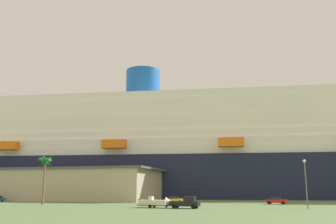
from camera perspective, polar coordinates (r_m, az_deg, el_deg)
The scene contains 9 objects.
ground_plane at distance 108.24m, azimuth 4.91°, elevation -13.81°, with size 600.00×600.00×0.00m, color #567042.
cruise_ship at distance 136.65m, azimuth 10.17°, elevation -6.89°, with size 265.70×62.87×58.45m.
terminal_building at distance 122.04m, azimuth -18.07°, elevation -10.82°, with size 69.91×27.90×9.48m.
pickup_truck at distance 69.35m, azimuth 2.84°, elevation -14.11°, with size 5.79×2.78×2.20m.
small_boat_on_trailer at distance 71.29m, azimuth -1.73°, elevation -14.12°, with size 7.83×2.78×2.15m.
palm_tree at distance 88.77m, azimuth -18.82°, elevation -7.92°, with size 3.33×3.36×10.90m.
street_lamp at distance 71.47m, azimuth 20.90°, elevation -9.56°, with size 0.56×0.56×8.87m.
parked_car_red_hatchback at distance 90.25m, azimuth 16.68°, elevation -13.25°, with size 4.92×2.79×1.58m.
parked_car_yellow_taxi at distance 94.05m, azimuth 1.01°, elevation -13.65°, with size 4.52×2.34×1.58m.
Camera 1 is at (16.79, -76.87, 3.81)m, focal length 38.59 mm.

